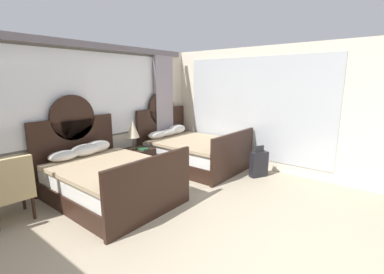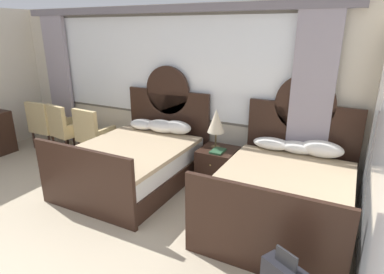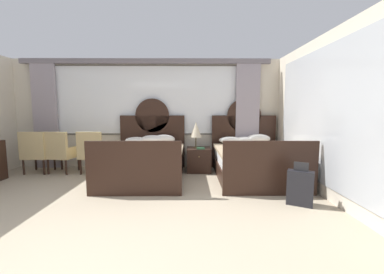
{
  "view_description": "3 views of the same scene",
  "coord_description": "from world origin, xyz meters",
  "px_view_note": "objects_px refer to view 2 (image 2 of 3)",
  "views": [
    {
      "loc": [
        -2.28,
        -0.49,
        1.97
      ],
      "look_at": [
        1.63,
        2.65,
        0.91
      ],
      "focal_mm": 25.02,
      "sensor_mm": 36.0,
      "label": 1
    },
    {
      "loc": [
        3.04,
        -0.43,
        2.32
      ],
      "look_at": [
        1.26,
        3.02,
        1.0
      ],
      "focal_mm": 29.89,
      "sensor_mm": 36.0,
      "label": 2
    },
    {
      "loc": [
        1.08,
        -1.8,
        1.44
      ],
      "look_at": [
        1.11,
        2.47,
        0.97
      ],
      "focal_mm": 22.74,
      "sensor_mm": 36.0,
      "label": 3
    }
  ],
  "objects_px": {
    "nightstand_between_beds": "(218,166)",
    "book_on_nightstand": "(218,151)",
    "table_lamp_on_nightstand": "(216,121)",
    "bed_near_window": "(137,159)",
    "armchair_by_window_right": "(45,123)",
    "armchair_by_window_centre": "(64,127)",
    "armchair_by_window_left": "(93,132)",
    "bed_near_mirror": "(284,192)"
  },
  "relations": [
    {
      "from": "nightstand_between_beds",
      "to": "book_on_nightstand",
      "type": "height_order",
      "value": "book_on_nightstand"
    },
    {
      "from": "table_lamp_on_nightstand",
      "to": "nightstand_between_beds",
      "type": "bearing_deg",
      "value": -34.66
    },
    {
      "from": "bed_near_window",
      "to": "armchair_by_window_right",
      "type": "height_order",
      "value": "bed_near_window"
    },
    {
      "from": "armchair_by_window_centre",
      "to": "armchair_by_window_right",
      "type": "xyz_separation_m",
      "value": [
        -0.54,
        -0.0,
        0.0
      ]
    },
    {
      "from": "armchair_by_window_right",
      "to": "armchair_by_window_centre",
      "type": "bearing_deg",
      "value": 0.11
    },
    {
      "from": "book_on_nightstand",
      "to": "armchair_by_window_right",
      "type": "distance_m",
      "value": 3.74
    },
    {
      "from": "nightstand_between_beds",
      "to": "bed_near_window",
      "type": "bearing_deg",
      "value": -153.54
    },
    {
      "from": "nightstand_between_beds",
      "to": "armchair_by_window_left",
      "type": "xyz_separation_m",
      "value": [
        -2.43,
        -0.17,
        0.24
      ]
    },
    {
      "from": "nightstand_between_beds",
      "to": "armchair_by_window_right",
      "type": "relative_size",
      "value": 0.6
    },
    {
      "from": "table_lamp_on_nightstand",
      "to": "bed_near_mirror",
      "type": "bearing_deg",
      "value": -26.98
    },
    {
      "from": "bed_near_window",
      "to": "armchair_by_window_left",
      "type": "xyz_separation_m",
      "value": [
        -1.29,
        0.4,
        0.14
      ]
    },
    {
      "from": "bed_near_mirror",
      "to": "armchair_by_window_centre",
      "type": "xyz_separation_m",
      "value": [
        -4.3,
        0.41,
        0.14
      ]
    },
    {
      "from": "bed_near_window",
      "to": "nightstand_between_beds",
      "type": "relative_size",
      "value": 3.66
    },
    {
      "from": "nightstand_between_beds",
      "to": "armchair_by_window_right",
      "type": "height_order",
      "value": "armchair_by_window_right"
    },
    {
      "from": "bed_near_window",
      "to": "book_on_nightstand",
      "type": "relative_size",
      "value": 8.19
    },
    {
      "from": "bed_near_mirror",
      "to": "table_lamp_on_nightstand",
      "type": "relative_size",
      "value": 3.46
    },
    {
      "from": "nightstand_between_beds",
      "to": "book_on_nightstand",
      "type": "distance_m",
      "value": 0.32
    },
    {
      "from": "armchair_by_window_left",
      "to": "nightstand_between_beds",
      "type": "bearing_deg",
      "value": 3.89
    },
    {
      "from": "bed_near_window",
      "to": "nightstand_between_beds",
      "type": "height_order",
      "value": "bed_near_window"
    },
    {
      "from": "armchair_by_window_left",
      "to": "armchair_by_window_right",
      "type": "bearing_deg",
      "value": -179.99
    },
    {
      "from": "bed_near_window",
      "to": "armchair_by_window_centre",
      "type": "relative_size",
      "value": 2.21
    },
    {
      "from": "armchair_by_window_centre",
      "to": "table_lamp_on_nightstand",
      "type": "bearing_deg",
      "value": 3.88
    },
    {
      "from": "armchair_by_window_left",
      "to": "table_lamp_on_nightstand",
      "type": "bearing_deg",
      "value": 5.1
    },
    {
      "from": "table_lamp_on_nightstand",
      "to": "armchair_by_window_left",
      "type": "distance_m",
      "value": 2.42
    },
    {
      "from": "nightstand_between_beds",
      "to": "armchair_by_window_left",
      "type": "relative_size",
      "value": 0.6
    },
    {
      "from": "bed_near_window",
      "to": "book_on_nightstand",
      "type": "bearing_deg",
      "value": 21.11
    },
    {
      "from": "armchair_by_window_left",
      "to": "armchair_by_window_centre",
      "type": "bearing_deg",
      "value": 179.93
    },
    {
      "from": "bed_near_window",
      "to": "bed_near_mirror",
      "type": "height_order",
      "value": "same"
    },
    {
      "from": "bed_near_mirror",
      "to": "nightstand_between_beds",
      "type": "xyz_separation_m",
      "value": [
        -1.14,
        0.57,
        -0.09
      ]
    },
    {
      "from": "armchair_by_window_left",
      "to": "armchair_by_window_centre",
      "type": "height_order",
      "value": "same"
    },
    {
      "from": "armchair_by_window_left",
      "to": "armchair_by_window_right",
      "type": "distance_m",
      "value": 1.27
    },
    {
      "from": "book_on_nightstand",
      "to": "table_lamp_on_nightstand",
      "type": "bearing_deg",
      "value": 124.1
    },
    {
      "from": "bed_near_window",
      "to": "bed_near_mirror",
      "type": "xyz_separation_m",
      "value": [
        2.28,
        -0.0,
        -0.0
      ]
    },
    {
      "from": "bed_near_window",
      "to": "bed_near_mirror",
      "type": "distance_m",
      "value": 2.28
    },
    {
      "from": "bed_near_mirror",
      "to": "nightstand_between_beds",
      "type": "height_order",
      "value": "bed_near_mirror"
    },
    {
      "from": "book_on_nightstand",
      "to": "armchair_by_window_centre",
      "type": "relative_size",
      "value": 0.27
    },
    {
      "from": "bed_near_mirror",
      "to": "book_on_nightstand",
      "type": "relative_size",
      "value": 8.19
    },
    {
      "from": "nightstand_between_beds",
      "to": "table_lamp_on_nightstand",
      "type": "distance_m",
      "value": 0.71
    },
    {
      "from": "book_on_nightstand",
      "to": "armchair_by_window_centre",
      "type": "bearing_deg",
      "value": -179.06
    },
    {
      "from": "table_lamp_on_nightstand",
      "to": "armchair_by_window_centre",
      "type": "bearing_deg",
      "value": -176.12
    },
    {
      "from": "armchair_by_window_left",
      "to": "armchair_by_window_right",
      "type": "relative_size",
      "value": 1.0
    },
    {
      "from": "nightstand_between_beds",
      "to": "bed_near_mirror",
      "type": "bearing_deg",
      "value": -26.5
    }
  ]
}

